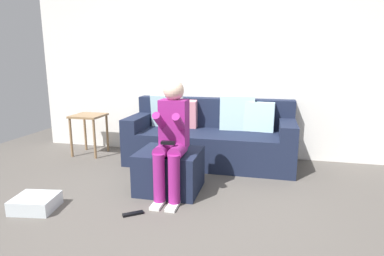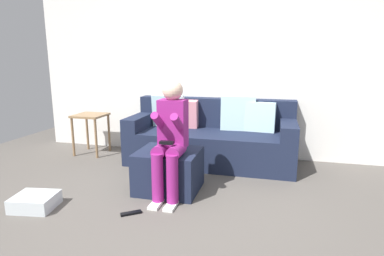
{
  "view_description": "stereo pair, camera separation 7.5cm",
  "coord_description": "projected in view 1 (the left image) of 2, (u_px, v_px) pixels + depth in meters",
  "views": [
    {
      "loc": [
        0.81,
        -2.42,
        1.43
      ],
      "look_at": [
        -0.09,
        1.32,
        0.61
      ],
      "focal_mm": 29.99,
      "sensor_mm": 36.0,
      "label": 1
    },
    {
      "loc": [
        0.88,
        -2.4,
        1.43
      ],
      "look_at": [
        -0.09,
        1.32,
        0.61
      ],
      "focal_mm": 29.99,
      "sensor_mm": 36.0,
      "label": 2
    }
  ],
  "objects": [
    {
      "name": "ottoman",
      "position": [
        170.0,
        171.0,
        3.54
      ],
      "size": [
        0.67,
        0.6,
        0.45
      ],
      "primitive_type": "cube",
      "color": "#192138",
      "rests_on": "ground_plane"
    },
    {
      "name": "storage_bin",
      "position": [
        35.0,
        203.0,
        3.11
      ],
      "size": [
        0.44,
        0.4,
        0.14
      ],
      "primitive_type": "cube",
      "rotation": [
        0.0,
        0.0,
        0.16
      ],
      "color": "silver",
      "rests_on": "ground_plane"
    },
    {
      "name": "remote_near_ottoman",
      "position": [
        133.0,
        214.0,
        3.01
      ],
      "size": [
        0.19,
        0.16,
        0.02
      ],
      "primitive_type": "cube",
      "rotation": [
        0.0,
        0.0,
        0.64
      ],
      "color": "black",
      "rests_on": "ground_plane"
    },
    {
      "name": "side_table",
      "position": [
        89.0,
        122.0,
        4.85
      ],
      "size": [
        0.45,
        0.44,
        0.61
      ],
      "color": "olive",
      "rests_on": "ground_plane"
    },
    {
      "name": "person_seated",
      "position": [
        172.0,
        136.0,
        3.27
      ],
      "size": [
        0.3,
        0.56,
        1.23
      ],
      "color": "#8C1E72",
      "rests_on": "ground_plane"
    },
    {
      "name": "wall_back",
      "position": [
        214.0,
        71.0,
        4.75
      ],
      "size": [
        5.66,
        0.1,
        2.52
      ],
      "primitive_type": "cube",
      "color": "silver",
      "rests_on": "ground_plane"
    },
    {
      "name": "ground_plane",
      "position": [
        166.0,
        228.0,
        2.78
      ],
      "size": [
        7.36,
        7.36,
        0.0
      ],
      "primitive_type": "plane",
      "color": "#544F49"
    },
    {
      "name": "couch_sectional",
      "position": [
        210.0,
        138.0,
        4.52
      ],
      "size": [
        2.28,
        0.91,
        0.93
      ],
      "color": "#192138",
      "rests_on": "ground_plane"
    }
  ]
}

